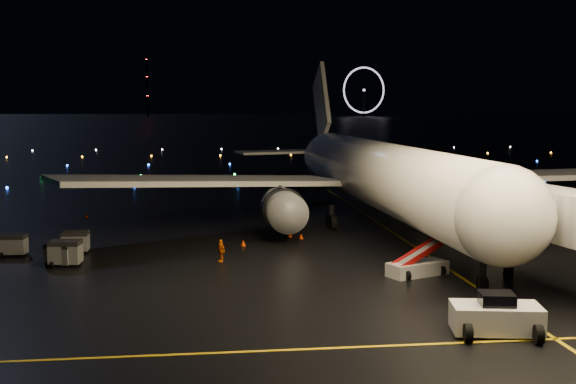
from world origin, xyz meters
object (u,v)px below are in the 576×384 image
(baggage_cart_1, at_px, (60,255))
(baggage_cart_2, at_px, (76,242))
(belt_loader, at_px, (418,254))
(baggage_cart_3, at_px, (13,245))
(airliner, at_px, (371,137))
(pushback_tug, at_px, (496,313))
(crew_c, at_px, (221,251))
(baggage_cart_0, at_px, (66,253))

(baggage_cart_1, height_order, baggage_cart_2, baggage_cart_2)
(belt_loader, relative_size, baggage_cart_3, 3.22)
(airliner, height_order, baggage_cart_2, airliner)
(pushback_tug, distance_m, baggage_cart_2, 34.47)
(pushback_tug, xyz_separation_m, baggage_cart_1, (-25.32, 19.02, -0.25))
(baggage_cart_1, xyz_separation_m, baggage_cart_2, (0.33, 4.72, 0.03))
(pushback_tug, height_order, baggage_cart_2, pushback_tug)
(crew_c, xyz_separation_m, baggage_cart_2, (-11.41, 4.77, 0.01))
(crew_c, relative_size, baggage_cart_2, 0.84)
(crew_c, bearing_deg, baggage_cart_3, -137.86)
(baggage_cart_0, height_order, baggage_cart_3, baggage_cart_0)
(baggage_cart_1, bearing_deg, crew_c, 18.78)
(baggage_cart_2, bearing_deg, baggage_cart_1, -92.10)
(belt_loader, bearing_deg, baggage_cart_1, 144.06)
(airliner, xyz_separation_m, belt_loader, (-1.81, -21.45, -7.10))
(airliner, xyz_separation_m, baggage_cart_2, (-26.59, -10.59, -7.77))
(pushback_tug, height_order, baggage_cart_3, pushback_tug)
(belt_loader, distance_m, baggage_cart_1, 25.86)
(baggage_cart_0, bearing_deg, belt_loader, -7.59)
(baggage_cart_0, xyz_separation_m, baggage_cart_2, (-0.07, 4.76, -0.08))
(baggage_cart_1, bearing_deg, baggage_cart_3, 155.43)
(airliner, height_order, belt_loader, airliner)
(belt_loader, height_order, baggage_cart_3, belt_loader)
(airliner, xyz_separation_m, crew_c, (-15.19, -15.36, -7.78))
(baggage_cart_2, xyz_separation_m, baggage_cart_3, (-4.63, -0.63, -0.02))
(pushback_tug, distance_m, baggage_cart_0, 31.32)
(pushback_tug, distance_m, baggage_cart_1, 31.67)
(crew_c, distance_m, baggage_cart_0, 11.34)
(baggage_cart_2, bearing_deg, pushback_tug, -41.60)
(crew_c, distance_m, baggage_cart_2, 12.36)
(crew_c, relative_size, baggage_cart_3, 0.87)
(baggage_cart_3, bearing_deg, belt_loader, -15.43)
(crew_c, height_order, baggage_cart_1, crew_c)
(pushback_tug, height_order, belt_loader, belt_loader)
(pushback_tug, bearing_deg, baggage_cart_1, 153.48)
(baggage_cart_3, bearing_deg, crew_c, -10.73)
(belt_loader, xyz_separation_m, baggage_cart_3, (-29.41, 10.23, -0.69))
(belt_loader, distance_m, baggage_cart_3, 31.15)
(baggage_cart_1, bearing_deg, airliner, 48.65)
(pushback_tug, bearing_deg, baggage_cart_3, 152.42)
(baggage_cart_1, distance_m, baggage_cart_2, 4.73)
(baggage_cart_0, bearing_deg, baggage_cart_3, 144.96)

